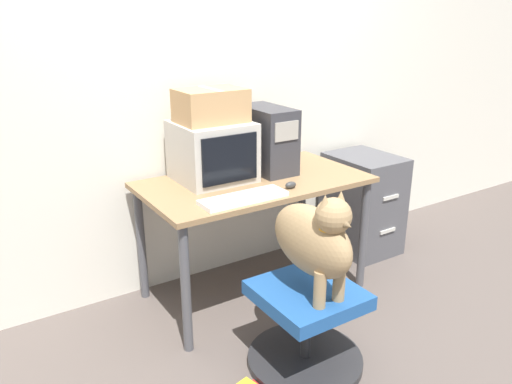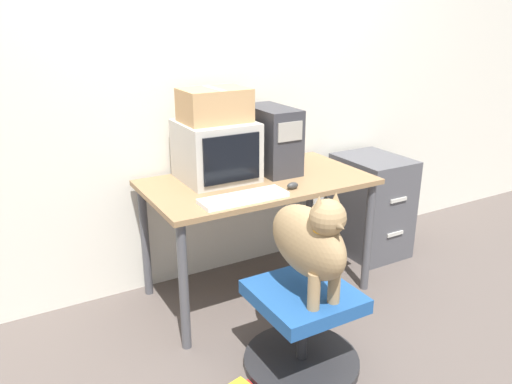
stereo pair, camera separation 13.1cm
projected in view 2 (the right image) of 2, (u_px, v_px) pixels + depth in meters
name	position (u px, v px, depth m)	size (l,w,h in m)	color
ground_plane	(289.00, 319.00, 2.87)	(12.00, 12.00, 0.00)	#564C47
wall_back	(224.00, 75.00, 3.09)	(8.00, 0.05, 2.60)	silver
desk	(258.00, 194.00, 2.95)	(1.32, 0.72, 0.74)	olive
crt_monitor	(216.00, 151.00, 2.89)	(0.41, 0.41, 0.34)	#B7B2A8
pc_tower	(271.00, 139.00, 3.04)	(0.22, 0.42, 0.39)	#333338
keyboard	(244.00, 197.00, 2.60)	(0.47, 0.15, 0.03)	silver
computer_mouse	(293.00, 186.00, 2.76)	(0.07, 0.04, 0.04)	#333333
office_chair	(302.00, 328.00, 2.43)	(0.58, 0.58, 0.42)	#262628
dog	(310.00, 240.00, 2.24)	(0.20, 0.50, 0.53)	#9E7F56
filing_cabinet	(371.00, 205.00, 3.60)	(0.41, 0.52, 0.71)	#4C4C51
cardboard_box	(215.00, 105.00, 2.80)	(0.37, 0.27, 0.19)	tan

